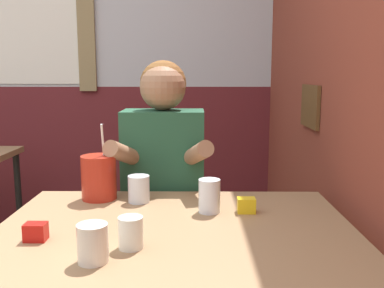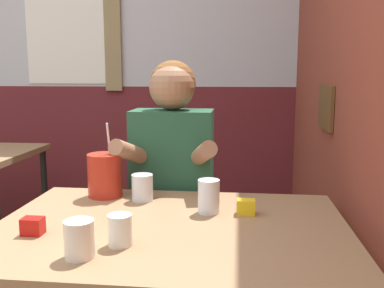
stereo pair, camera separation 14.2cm
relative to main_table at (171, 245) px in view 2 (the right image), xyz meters
The scene contains 11 objects.
brick_wall_right 1.18m from the main_table, 48.88° to the left, with size 0.08×4.24×2.70m.
back_wall 2.17m from the main_table, 113.95° to the left, with size 5.84×0.09×2.70m.
main_table is the anchor object (origin of this frame).
person_seated 0.53m from the main_table, 98.05° to the left, with size 0.42×0.40×1.25m.
cocktail_pitcher 0.44m from the main_table, 135.92° to the left, with size 0.13×0.13×0.28m.
glass_near_pitcher 0.21m from the main_table, 51.04° to the left, with size 0.07×0.07×0.11m.
glass_center 0.23m from the main_table, 123.45° to the right, with size 0.07×0.07×0.09m.
glass_far_side 0.34m from the main_table, 127.01° to the right, with size 0.08×0.08×0.10m.
glass_by_brick 0.31m from the main_table, 120.12° to the left, with size 0.08×0.08×0.10m.
condiment_ketchup 0.41m from the main_table, 162.96° to the right, with size 0.06×0.04×0.05m.
condiment_mustard 0.28m from the main_table, 29.39° to the left, with size 0.06×0.04×0.05m.
Camera 2 is at (1.02, -0.85, 1.20)m, focal length 40.00 mm.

